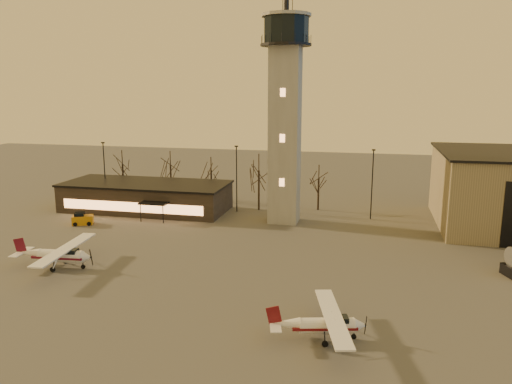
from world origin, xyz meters
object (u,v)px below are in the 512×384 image
at_px(terminal, 146,196).
at_px(service_cart, 82,220).
at_px(control_tower, 285,105).
at_px(cessna_front, 328,328).
at_px(cessna_rear, 62,258).

bearing_deg(terminal, service_cart, -116.36).
bearing_deg(control_tower, cessna_front, -74.57).
xyz_separation_m(terminal, cessna_rear, (2.53, -25.71, -1.08)).
bearing_deg(terminal, cessna_front, -48.26).
xyz_separation_m(control_tower, cessna_front, (9.06, -32.83, -15.39)).
relative_size(cessna_rear, service_cart, 3.71).
bearing_deg(cessna_rear, service_cart, 109.89).
bearing_deg(service_cart, cessna_front, -57.28).
bearing_deg(cessna_front, control_tower, 91.48).
bearing_deg(service_cart, terminal, 40.96).
bearing_deg(cessna_rear, control_tower, 45.13).
bearing_deg(service_cart, cessna_rear, -87.28).
bearing_deg(cessna_front, cessna_rear, 148.34).
xyz_separation_m(cessna_rear, service_cart, (-7.47, 15.74, -0.41)).
height_order(control_tower, service_cart, control_tower).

